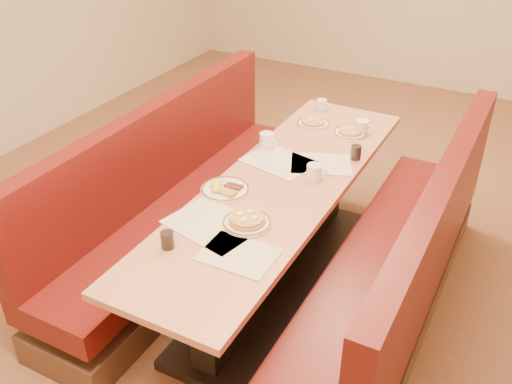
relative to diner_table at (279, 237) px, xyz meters
The scene contains 18 objects.
ground 0.37m from the diner_table, ahead, with size 8.00×8.00×0.00m, color #9E6647.
diner_table is the anchor object (origin of this frame).
booth_left 0.73m from the diner_table, behind, with size 0.55×2.50×1.05m.
booth_right 0.73m from the diner_table, ahead, with size 0.55×2.50×1.05m.
placemat_near_left 0.67m from the diner_table, 102.66° to the right, with size 0.45×0.34×0.00m, color beige.
placemat_near_right 0.80m from the diner_table, 80.19° to the right, with size 0.35×0.26×0.00m, color beige.
placemat_far_left 0.46m from the diner_table, 117.20° to the left, with size 0.41×0.31×0.00m, color beige.
placemat_far_right 0.51m from the diner_table, 69.80° to the left, with size 0.36×0.27×0.00m, color beige.
pancake_plate 0.60m from the diner_table, 86.00° to the right, with size 0.25×0.25×0.06m.
eggs_plate 0.51m from the diner_table, 136.70° to the right, with size 0.28×0.28×0.06m.
extra_plate_mid 0.91m from the diner_table, 80.86° to the left, with size 0.23×0.23×0.05m.
extra_plate_far 0.93m from the diner_table, 100.19° to the left, with size 0.23×0.23×0.05m.
coffee_mug_a 0.47m from the diner_table, 41.88° to the left, with size 0.12×0.09×0.09m.
coffee_mug_b 0.63m from the diner_table, 126.29° to the left, with size 0.13×0.09×0.10m.
coffee_mug_c 0.98m from the diner_table, 77.11° to the left, with size 0.12×0.09×0.09m.
coffee_mug_d 1.19m from the diner_table, 100.09° to the left, with size 0.11×0.08×0.08m.
soda_tumbler_near 0.93m from the diner_table, 104.73° to the right, with size 0.06×0.06×0.09m.
soda_tumbler_mid 0.71m from the diner_table, 60.42° to the left, with size 0.06×0.06×0.09m.
Camera 1 is at (1.20, -2.55, 2.41)m, focal length 40.00 mm.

